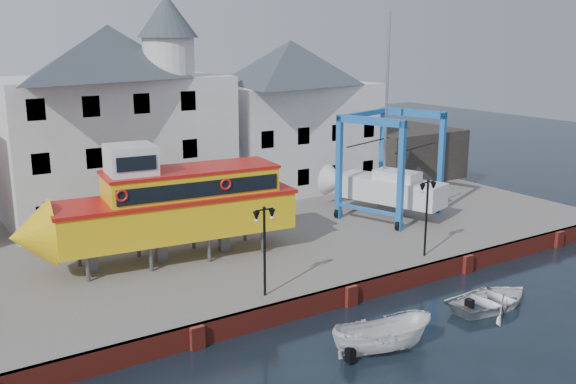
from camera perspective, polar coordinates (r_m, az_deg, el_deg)
ground at (r=31.21m, az=5.52°, el=-9.98°), size 140.00×140.00×0.00m
hardstanding at (r=39.67m, az=-4.36°, el=-3.95°), size 44.00×22.00×1.00m
quay_wall at (r=31.09m, az=5.42°, el=-9.07°), size 44.00×0.47×1.00m
building_white_main at (r=43.04m, az=-15.06°, el=6.35°), size 14.00×8.30×14.00m
building_white_right at (r=49.64m, az=0.25°, el=6.87°), size 12.00×8.00×11.20m
shed_dark at (r=54.75m, az=10.22°, el=3.49°), size 8.00×7.00×4.00m
lamp_post_left at (r=28.55m, az=-2.12°, el=-3.27°), size 1.12×0.32×4.20m
lamp_post_right at (r=34.55m, az=12.28°, el=-0.57°), size 1.12×0.32×4.20m
tour_boat at (r=33.66m, az=-11.33°, el=-1.28°), size 14.68×4.86×6.27m
travel_lift at (r=42.65m, az=8.16°, el=0.92°), size 7.24×8.85×12.98m
motorboat_a at (r=27.08m, az=8.28°, el=-13.95°), size 4.58×2.73×1.66m
motorboat_b at (r=32.40m, az=17.67°, el=-9.68°), size 4.67×3.38×0.95m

